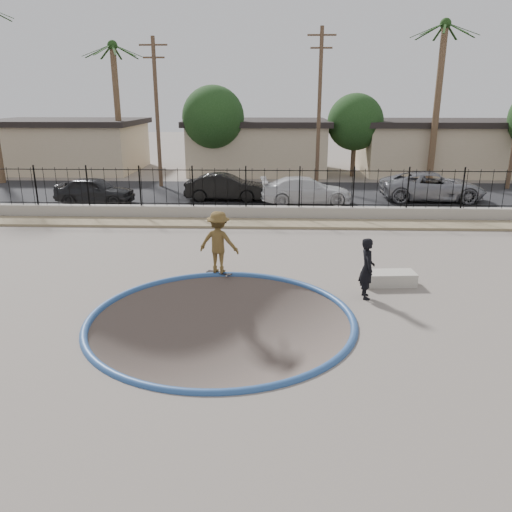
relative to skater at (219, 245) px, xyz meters
The scene contains 24 objects.
ground 9.81m from the skater, 87.47° to the left, with size 120.00×120.00×2.20m, color slate.
bowl_pit 3.60m from the skater, 82.99° to the right, with size 6.84×6.84×1.80m, color #473B36, non-canonical shape.
coping_ring 3.60m from the skater, 82.99° to the right, with size 7.04×7.04×0.20m, color #294D87.
rock_strip 6.85m from the skater, 86.43° to the left, with size 42.00×1.60×0.11m, color tan.
retaining_wall 7.91m from the skater, 86.93° to the left, with size 42.00×0.45×0.60m, color #9E988B.
fence 7.90m from the skater, 86.93° to the left, with size 40.00×0.04×1.80m.
street 14.61m from the skater, 88.34° to the left, with size 90.00×8.00×0.04m, color black.
house_west 28.16m from the skater, 121.20° to the left, with size 11.60×8.60×3.90m.
house_center 24.09m from the skater, 89.00° to the left, with size 10.60×8.60×3.90m.
house_east 28.08m from the skater, 59.07° to the left, with size 12.60×8.60×3.90m.
palm_mid 24.28m from the skater, 113.94° to the left, with size 2.30×2.30×9.30m.
palm_right 24.03m from the skater, 57.59° to the left, with size 2.30×2.30×10.30m.
utility_pole_left 17.87m from the skater, 108.60° to the left, with size 1.70×0.24×9.00m.
utility_pole_mid 17.60m from the skater, 75.06° to the left, with size 1.70×0.24×9.50m.
street_tree_left 20.97m from the skater, 97.14° to the left, with size 4.32×4.32×6.36m.
street_tree_mid 22.99m from the skater, 71.01° to the left, with size 3.96×3.96×5.83m.
skater is the anchor object (origin of this frame).
skateboard 0.94m from the skater, 90.00° to the right, with size 0.89×0.50×0.07m.
videographer 4.77m from the skater, 21.90° to the right, with size 0.65×0.42×1.77m, color black.
concrete_ledge 5.42m from the skater, ahead, with size 1.60×0.70×0.40m, color #B3AD9F.
car_a 13.52m from the skater, 125.76° to the left, with size 1.69×4.20×1.43m, color black.
car_b 12.21m from the skater, 94.61° to the left, with size 1.54×4.41×1.45m, color black.
car_c 11.94m from the skater, 73.17° to the left, with size 1.98×4.88×1.41m, color silver.
car_d 16.38m from the skater, 50.14° to the left, with size 2.59×5.62×1.56m, color gray.
Camera 1 is at (1.36, -12.83, 5.52)m, focal length 35.00 mm.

